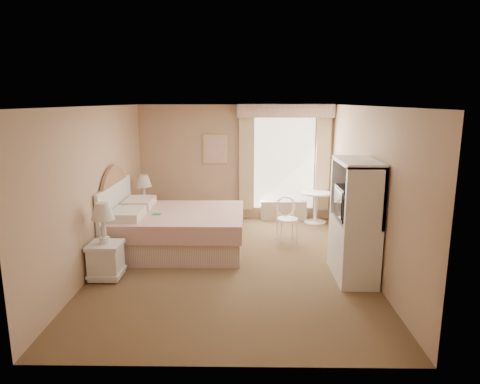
{
  "coord_description": "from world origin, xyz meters",
  "views": [
    {
      "loc": [
        0.22,
        -6.52,
        2.58
      ],
      "look_at": [
        0.12,
        0.3,
        1.12
      ],
      "focal_mm": 32.0,
      "sensor_mm": 36.0,
      "label": 1
    }
  ],
  "objects_px": {
    "nightstand_near": "(105,251)",
    "round_table": "(316,202)",
    "cafe_chair": "(287,215)",
    "armoire": "(355,230)",
    "nightstand_far": "(145,209)",
    "bed": "(170,229)"
  },
  "relations": [
    {
      "from": "bed",
      "to": "round_table",
      "type": "bearing_deg",
      "value": 31.93
    },
    {
      "from": "nightstand_near",
      "to": "nightstand_far",
      "type": "xyz_separation_m",
      "value": [
        -0.0,
        2.49,
        -0.01
      ]
    },
    {
      "from": "bed",
      "to": "round_table",
      "type": "height_order",
      "value": "bed"
    },
    {
      "from": "nightstand_far",
      "to": "round_table",
      "type": "distance_m",
      "value": 3.6
    },
    {
      "from": "armoire",
      "to": "round_table",
      "type": "bearing_deg",
      "value": 91.89
    },
    {
      "from": "nightstand_near",
      "to": "round_table",
      "type": "height_order",
      "value": "nightstand_near"
    },
    {
      "from": "nightstand_near",
      "to": "armoire",
      "type": "bearing_deg",
      "value": 1.79
    },
    {
      "from": "bed",
      "to": "round_table",
      "type": "distance_m",
      "value": 3.33
    },
    {
      "from": "nightstand_near",
      "to": "round_table",
      "type": "xyz_separation_m",
      "value": [
        3.56,
        3.02,
        0.02
      ]
    },
    {
      "from": "cafe_chair",
      "to": "nightstand_far",
      "type": "bearing_deg",
      "value": 156.75
    },
    {
      "from": "bed",
      "to": "round_table",
      "type": "relative_size",
      "value": 3.46
    },
    {
      "from": "nightstand_far",
      "to": "armoire",
      "type": "bearing_deg",
      "value": -33.04
    },
    {
      "from": "nightstand_near",
      "to": "cafe_chair",
      "type": "distance_m",
      "value": 3.39
    },
    {
      "from": "nightstand_far",
      "to": "round_table",
      "type": "relative_size",
      "value": 1.66
    },
    {
      "from": "cafe_chair",
      "to": "nightstand_near",
      "type": "bearing_deg",
      "value": -157.36
    },
    {
      "from": "nightstand_far",
      "to": "round_table",
      "type": "bearing_deg",
      "value": 8.41
    },
    {
      "from": "bed",
      "to": "nightstand_near",
      "type": "height_order",
      "value": "bed"
    },
    {
      "from": "round_table",
      "to": "nightstand_near",
      "type": "bearing_deg",
      "value": -139.71
    },
    {
      "from": "bed",
      "to": "nightstand_near",
      "type": "xyz_separation_m",
      "value": [
        -0.73,
        -1.25,
        0.04
      ]
    },
    {
      "from": "nightstand_near",
      "to": "armoire",
      "type": "xyz_separation_m",
      "value": [
        3.65,
        0.11,
        0.3
      ]
    },
    {
      "from": "round_table",
      "to": "armoire",
      "type": "height_order",
      "value": "armoire"
    },
    {
      "from": "nightstand_near",
      "to": "cafe_chair",
      "type": "bearing_deg",
      "value": 33.42
    }
  ]
}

